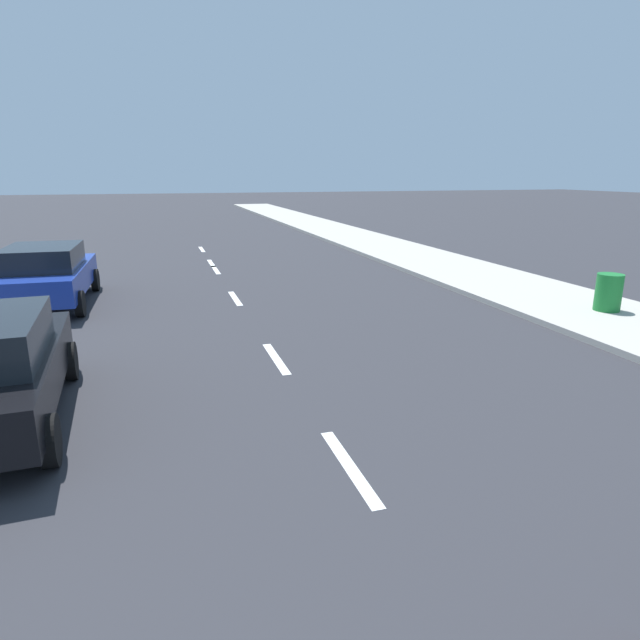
% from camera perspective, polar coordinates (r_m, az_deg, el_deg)
% --- Properties ---
extents(ground_plane, '(160.00, 160.00, 0.00)m').
position_cam_1_polar(ground_plane, '(16.97, -9.81, 3.59)').
color(ground_plane, '#2D2D33').
extents(sidewalk_strip, '(3.60, 80.00, 0.14)m').
position_cam_1_polar(sidewalk_strip, '(21.32, 11.52, 6.05)').
color(sidewalk_strip, '#B2ADA3').
rests_on(sidewalk_strip, ground).
extents(lane_stripe_2, '(0.16, 1.80, 0.01)m').
position_cam_1_polar(lane_stripe_2, '(6.65, 3.12, -15.08)').
color(lane_stripe_2, white).
rests_on(lane_stripe_2, ground).
extents(lane_stripe_3, '(0.16, 1.80, 0.01)m').
position_cam_1_polar(lane_stripe_3, '(10.19, -4.64, -4.03)').
color(lane_stripe_3, white).
rests_on(lane_stripe_3, ground).
extents(lane_stripe_4, '(0.16, 1.80, 0.01)m').
position_cam_1_polar(lane_stripe_4, '(15.17, -8.90, 2.27)').
color(lane_stripe_4, white).
rests_on(lane_stripe_4, ground).
extents(lane_stripe_5, '(0.16, 1.80, 0.01)m').
position_cam_1_polar(lane_stripe_5, '(19.81, -10.90, 5.20)').
color(lane_stripe_5, white).
rests_on(lane_stripe_5, ground).
extents(lane_stripe_6, '(0.16, 1.80, 0.01)m').
position_cam_1_polar(lane_stripe_6, '(21.30, -11.35, 5.87)').
color(lane_stripe_6, white).
rests_on(lane_stripe_6, ground).
extents(lane_stripe_7, '(0.16, 1.80, 0.01)m').
position_cam_1_polar(lane_stripe_7, '(25.33, -12.31, 7.27)').
color(lane_stripe_7, white).
rests_on(lane_stripe_7, ground).
extents(parked_car_blue, '(2.18, 4.59, 1.57)m').
position_cam_1_polar(parked_car_blue, '(15.72, -26.82, 4.38)').
color(parked_car_blue, '#1E389E').
rests_on(parked_car_blue, ground).
extents(trash_bin_near, '(0.60, 0.60, 0.89)m').
position_cam_1_polar(trash_bin_near, '(14.74, 28.05, 2.58)').
color(trash_bin_near, '#19722D').
rests_on(trash_bin_near, sidewalk_strip).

